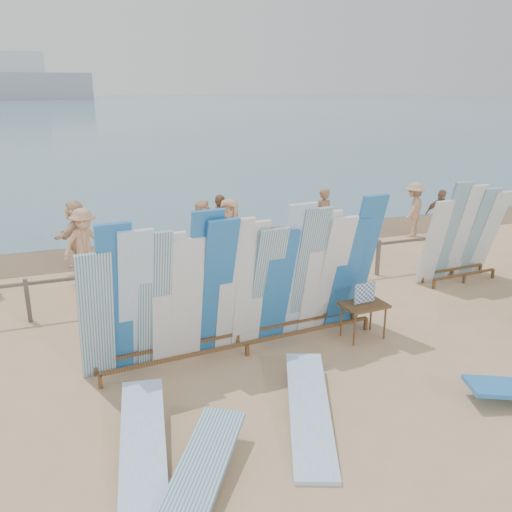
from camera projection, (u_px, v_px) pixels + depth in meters
name	position (u px, v px, depth m)	size (l,w,h in m)	color
ground	(273.00, 356.00, 9.44)	(160.00, 160.00, 0.00)	tan
ocean	(63.00, 105.00, 123.85)	(320.00, 240.00, 0.02)	slate
wet_sand_strip	(181.00, 246.00, 15.87)	(40.00, 2.60, 0.01)	brown
distant_ship	(15.00, 82.00, 164.76)	(45.00, 8.00, 14.00)	#999EA3
fence	(222.00, 269.00, 11.93)	(12.08, 0.08, 0.90)	#65564C
main_surfboard_rack	(242.00, 287.00, 9.25)	(5.45, 1.20, 2.69)	brown
side_surfboard_rack	(463.00, 236.00, 12.71)	(2.17, 0.79, 2.48)	brown
vendor_table	(363.00, 320.00, 10.01)	(0.86, 0.64, 1.09)	brown
flat_board_b	(309.00, 419.00, 7.64)	(0.56, 2.70, 0.07)	#99C8F6
flat_board_a	(144.00, 463.00, 6.75)	(0.56, 2.70, 0.07)	#99C8F6
flat_board_e	(193.00, 506.00, 6.06)	(0.56, 2.70, 0.07)	silver
beach_chair_left	(211.00, 271.00, 12.93)	(0.60, 0.62, 0.89)	red
beach_chair_right	(300.00, 266.00, 13.29)	(0.72, 0.73, 0.86)	red
stroller	(277.00, 259.00, 13.11)	(0.71, 0.94, 1.19)	red
beachgoer_11	(76.00, 233.00, 13.94)	(1.60, 0.52, 1.72)	beige
beachgoer_9	(413.00, 209.00, 16.65)	(1.09, 0.45, 1.69)	tan
beachgoer_6	(230.00, 236.00, 13.38)	(0.92, 0.44, 1.88)	tan
beachgoer_5	(203.00, 228.00, 14.71)	(1.46, 0.47, 1.57)	beige
beachgoer_7	(323.00, 217.00, 15.68)	(0.62, 0.34, 1.69)	#8C6042
beachgoer_4	(220.00, 227.00, 14.37)	(1.04, 0.45, 1.78)	#8C6042
beachgoer_3	(85.00, 243.00, 13.01)	(1.12, 0.46, 1.73)	tan
beachgoer_10	(440.00, 216.00, 16.08)	(0.92, 0.40, 1.57)	#8C6042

